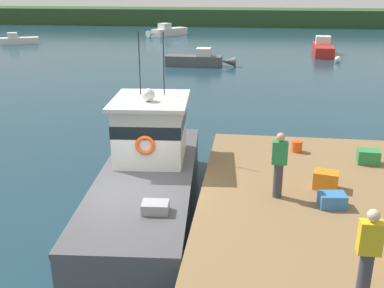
% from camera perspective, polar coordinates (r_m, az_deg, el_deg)
% --- Properties ---
extents(ground_plane, '(200.00, 200.00, 0.00)m').
position_cam_1_polar(ground_plane, '(12.32, -7.38, -10.23)').
color(ground_plane, '#193847').
extents(dock, '(6.00, 9.00, 1.20)m').
position_cam_1_polar(dock, '(11.61, 16.13, -6.89)').
color(dock, '#4C3D2D').
rests_on(dock, ground).
extents(main_fishing_boat, '(3.16, 9.91, 4.80)m').
position_cam_1_polar(main_fishing_boat, '(13.01, -5.41, -3.53)').
color(main_fishing_boat, '#4C4C51').
rests_on(main_fishing_boat, ground).
extents(crate_stack_near_edge, '(0.64, 0.50, 0.32)m').
position_cam_1_polar(crate_stack_near_edge, '(11.04, 17.21, -6.75)').
color(crate_stack_near_edge, '#3370B2').
rests_on(crate_stack_near_edge, dock).
extents(crate_single_by_cleat, '(0.63, 0.48, 0.40)m').
position_cam_1_polar(crate_single_by_cleat, '(13.93, 21.29, -1.50)').
color(crate_single_by_cleat, '#2D8442').
rests_on(crate_single_by_cleat, dock).
extents(crate_stack_mid_dock, '(0.68, 0.56, 0.44)m').
position_cam_1_polar(crate_stack_mid_dock, '(11.92, 16.48, -4.34)').
color(crate_stack_mid_dock, orange).
rests_on(crate_stack_mid_dock, dock).
extents(bait_bucket, '(0.32, 0.32, 0.34)m').
position_cam_1_polar(bait_bucket, '(14.26, 13.06, -0.29)').
color(bait_bucket, '#E04C19').
rests_on(bait_bucket, dock).
extents(deckhand_by_the_boat, '(0.36, 0.22, 1.63)m').
position_cam_1_polar(deckhand_by_the_boat, '(7.90, 21.26, -12.65)').
color(deckhand_by_the_boat, '#383842').
rests_on(deckhand_by_the_boat, dock).
extents(deckhand_further_back, '(0.36, 0.22, 1.63)m').
position_cam_1_polar(deckhand_further_back, '(10.93, 10.89, -2.45)').
color(deckhand_further_back, '#383842').
rests_on(deckhand_further_back, dock).
extents(moored_boat_off_the_point, '(1.90, 6.30, 1.59)m').
position_cam_1_polar(moored_boat_off_the_point, '(43.30, 16.11, 11.49)').
color(moored_boat_off_the_point, red).
rests_on(moored_boat_off_the_point, ground).
extents(moored_boat_far_left, '(5.43, 1.44, 1.38)m').
position_cam_1_polar(moored_boat_far_left, '(35.73, 0.86, 10.54)').
color(moored_boat_far_left, '#4C4C51').
rests_on(moored_boat_far_left, ground).
extents(moored_boat_near_channel, '(4.45, 5.49, 1.51)m').
position_cam_1_polar(moored_boat_near_channel, '(57.05, -3.14, 13.96)').
color(moored_boat_near_channel, silver).
rests_on(moored_boat_near_channel, ground).
extents(moored_boat_outer_mooring, '(4.67, 2.91, 1.20)m').
position_cam_1_polar(moored_boat_outer_mooring, '(52.26, -21.24, 12.07)').
color(moored_boat_outer_mooring, silver).
rests_on(moored_boat_outer_mooring, ground).
extents(mooring_buoy_channel_marker, '(0.52, 0.52, 0.52)m').
position_cam_1_polar(mooring_buoy_channel_marker, '(39.13, 17.87, 10.09)').
color(mooring_buoy_channel_marker, silver).
rests_on(mooring_buoy_channel_marker, ground).
extents(far_shoreline, '(120.00, 8.00, 2.40)m').
position_cam_1_polar(far_shoreline, '(72.52, 5.46, 15.64)').
color(far_shoreline, '#284723').
rests_on(far_shoreline, ground).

